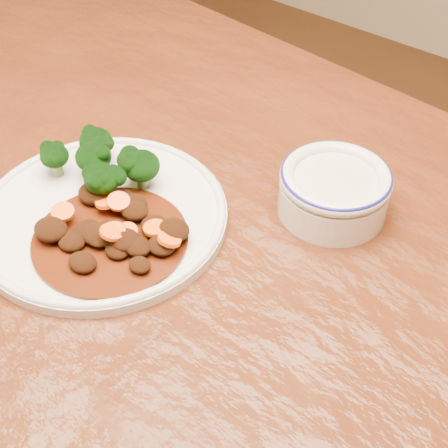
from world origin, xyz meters
The scene contains 5 objects.
dining_table centered at (0.00, 0.00, 0.67)m, with size 1.57×1.03×0.75m.
dinner_plate centered at (-0.09, -0.06, 0.76)m, with size 0.31×0.31×0.02m.
broccoli_florets centered at (-0.13, -0.01, 0.80)m, with size 0.15×0.10×0.05m.
mince_stew centered at (-0.05, -0.08, 0.77)m, with size 0.18×0.18×0.03m.
dip_bowl centered at (0.12, 0.14, 0.78)m, with size 0.14×0.14×0.06m.
Camera 1 is at (0.39, -0.40, 1.28)m, focal length 50.00 mm.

